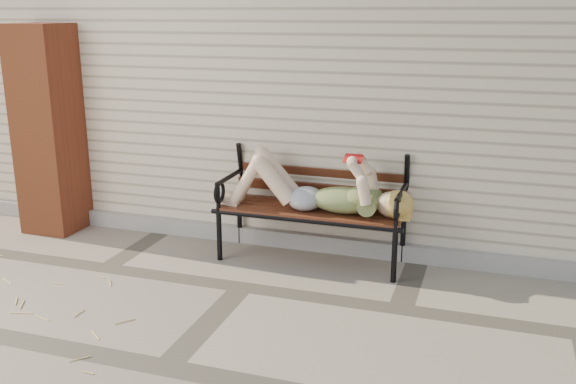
% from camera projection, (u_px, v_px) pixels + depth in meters
% --- Properties ---
extents(ground, '(80.00, 80.00, 0.00)m').
position_uv_depth(ground, '(242.00, 287.00, 5.08)').
color(ground, gray).
rests_on(ground, ground).
extents(house_wall, '(8.00, 4.00, 3.00)m').
position_uv_depth(house_wall, '(338.00, 65.00, 7.41)').
color(house_wall, beige).
rests_on(house_wall, ground).
extents(foundation_strip, '(8.00, 0.10, 0.15)m').
position_uv_depth(foundation_strip, '(282.00, 238.00, 5.95)').
color(foundation_strip, '#ADA79C').
rests_on(foundation_strip, ground).
extents(brick_pillar, '(0.50, 0.50, 2.00)m').
position_uv_depth(brick_pillar, '(49.00, 130.00, 6.18)').
color(brick_pillar, '#A04924').
rests_on(brick_pillar, ground).
extents(garden_bench, '(1.73, 0.69, 1.12)m').
position_uv_depth(garden_bench, '(315.00, 188.00, 5.55)').
color(garden_bench, black).
rests_on(garden_bench, ground).
extents(reading_woman, '(1.63, 0.37, 0.51)m').
position_uv_depth(reading_woman, '(312.00, 188.00, 5.41)').
color(reading_woman, '#0A4048').
rests_on(reading_woman, ground).
extents(straw_scatter, '(2.95, 1.68, 0.01)m').
position_uv_depth(straw_scatter, '(0.00, 315.00, 4.60)').
color(straw_scatter, '#DAC96A').
rests_on(straw_scatter, ground).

